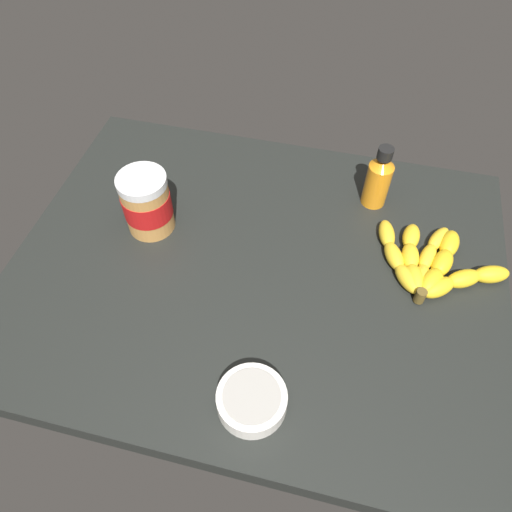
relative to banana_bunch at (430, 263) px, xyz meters
The scene contains 5 objects.
ground_plane 34.30cm from the banana_bunch, 12.50° to the left, with size 97.60×76.68×4.83cm, color black.
banana_bunch is the anchor object (origin of this frame).
peanut_butter_jar 57.75cm from the banana_bunch, ahead, with size 9.96×9.96×13.54cm.
honey_bottle 20.94cm from the banana_bunch, 52.44° to the right, with size 5.32×5.32×14.88cm.
small_bowl 44.53cm from the banana_bunch, 52.11° to the left, with size 11.45×11.45×3.88cm.
Camera 1 is at (-13.32, 55.44, 76.99)cm, focal length 33.61 mm.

